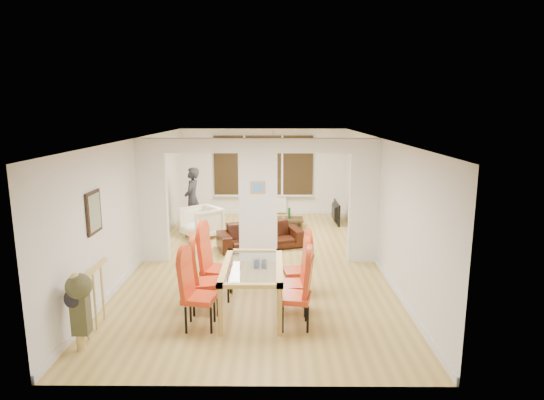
{
  "coord_description": "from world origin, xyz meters",
  "views": [
    {
      "loc": [
        0.35,
        -9.27,
        3.18
      ],
      "look_at": [
        0.29,
        0.6,
        1.2
      ],
      "focal_mm": 30.0,
      "sensor_mm": 36.0,
      "label": 1
    }
  ],
  "objects_px": {
    "dining_chair_ra": "(295,292)",
    "bowl": "(283,218)",
    "dining_chair_lc": "(217,265)",
    "sofa": "(261,236)",
    "dining_table": "(253,288)",
    "television": "(333,212)",
    "dining_chair_lb": "(207,278)",
    "coffee_table": "(283,223)",
    "person": "(192,199)",
    "bottle": "(289,213)",
    "dining_chair_rb": "(293,280)",
    "dining_chair_la": "(200,292)",
    "dining_chair_rc": "(296,267)",
    "armchair": "(202,222)"
  },
  "relations": [
    {
      "from": "dining_chair_la",
      "to": "dining_chair_rc",
      "type": "height_order",
      "value": "dining_chair_la"
    },
    {
      "from": "dining_chair_lb",
      "to": "bowl",
      "type": "height_order",
      "value": "dining_chair_lb"
    },
    {
      "from": "dining_chair_rb",
      "to": "television",
      "type": "relative_size",
      "value": 1.04
    },
    {
      "from": "dining_chair_ra",
      "to": "armchair",
      "type": "height_order",
      "value": "dining_chair_ra"
    },
    {
      "from": "dining_chair_lb",
      "to": "bowl",
      "type": "distance_m",
      "value": 5.31
    },
    {
      "from": "dining_chair_la",
      "to": "bottle",
      "type": "xyz_separation_m",
      "value": [
        1.48,
        5.82,
        -0.14
      ]
    },
    {
      "from": "dining_chair_ra",
      "to": "armchair",
      "type": "relative_size",
      "value": 1.31
    },
    {
      "from": "television",
      "to": "dining_chair_lb",
      "type": "bearing_deg",
      "value": 154.66
    },
    {
      "from": "dining_chair_lc",
      "to": "television",
      "type": "xyz_separation_m",
      "value": [
        2.62,
        5.27,
        -0.29
      ]
    },
    {
      "from": "dining_chair_lc",
      "to": "armchair",
      "type": "relative_size",
      "value": 1.4
    },
    {
      "from": "bottle",
      "to": "television",
      "type": "bearing_deg",
      "value": 23.1
    },
    {
      "from": "dining_chair_rb",
      "to": "bottle",
      "type": "relative_size",
      "value": 3.58
    },
    {
      "from": "coffee_table",
      "to": "dining_chair_lb",
      "type": "bearing_deg",
      "value": -103.7
    },
    {
      "from": "dining_chair_rc",
      "to": "coffee_table",
      "type": "distance_m",
      "value": 4.67
    },
    {
      "from": "dining_table",
      "to": "television",
      "type": "distance_m",
      "value": 6.14
    },
    {
      "from": "sofa",
      "to": "dining_table",
      "type": "bearing_deg",
      "value": -108.24
    },
    {
      "from": "bottle",
      "to": "person",
      "type": "bearing_deg",
      "value": -173.37
    },
    {
      "from": "dining_chair_ra",
      "to": "person",
      "type": "bearing_deg",
      "value": 125.5
    },
    {
      "from": "dining_chair_ra",
      "to": "bowl",
      "type": "height_order",
      "value": "dining_chair_ra"
    },
    {
      "from": "dining_chair_ra",
      "to": "dining_chair_rc",
      "type": "relative_size",
      "value": 1.06
    },
    {
      "from": "dining_chair_lb",
      "to": "bottle",
      "type": "relative_size",
      "value": 3.7
    },
    {
      "from": "dining_chair_rc",
      "to": "person",
      "type": "bearing_deg",
      "value": 111.13
    },
    {
      "from": "bottle",
      "to": "dining_table",
      "type": "bearing_deg",
      "value": -97.99
    },
    {
      "from": "dining_chair_ra",
      "to": "person",
      "type": "height_order",
      "value": "person"
    },
    {
      "from": "coffee_table",
      "to": "person",
      "type": "bearing_deg",
      "value": -172.78
    },
    {
      "from": "dining_chair_lb",
      "to": "armchair",
      "type": "xyz_separation_m",
      "value": [
        -0.77,
        4.3,
        -0.18
      ]
    },
    {
      "from": "dining_chair_lb",
      "to": "armchair",
      "type": "distance_m",
      "value": 4.37
    },
    {
      "from": "dining_chair_lc",
      "to": "sofa",
      "type": "bearing_deg",
      "value": 90.2
    },
    {
      "from": "dining_chair_rb",
      "to": "bottle",
      "type": "xyz_separation_m",
      "value": [
        0.1,
        5.29,
        -0.13
      ]
    },
    {
      "from": "dining_table",
      "to": "bowl",
      "type": "relative_size",
      "value": 8.51
    },
    {
      "from": "dining_chair_rc",
      "to": "bowl",
      "type": "distance_m",
      "value": 4.54
    },
    {
      "from": "dining_chair_lc",
      "to": "sofa",
      "type": "relative_size",
      "value": 0.61
    },
    {
      "from": "bottle",
      "to": "sofa",
      "type": "bearing_deg",
      "value": -111.46
    },
    {
      "from": "dining_chair_ra",
      "to": "person",
      "type": "relative_size",
      "value": 0.66
    },
    {
      "from": "dining_chair_lc",
      "to": "dining_table",
      "type": "bearing_deg",
      "value": -27.92
    },
    {
      "from": "dining_chair_ra",
      "to": "person",
      "type": "distance_m",
      "value": 6.03
    },
    {
      "from": "dining_chair_rc",
      "to": "armchair",
      "type": "xyz_separation_m",
      "value": [
        -2.21,
        3.69,
        -0.14
      ]
    },
    {
      "from": "dining_chair_lc",
      "to": "person",
      "type": "relative_size",
      "value": 0.71
    },
    {
      "from": "coffee_table",
      "to": "television",
      "type": "bearing_deg",
      "value": 20.33
    },
    {
      "from": "sofa",
      "to": "television",
      "type": "height_order",
      "value": "television"
    },
    {
      "from": "person",
      "to": "bowl",
      "type": "xyz_separation_m",
      "value": [
        2.4,
        0.18,
        -0.56
      ]
    },
    {
      "from": "dining_chair_lb",
      "to": "coffee_table",
      "type": "bearing_deg",
      "value": 62.86
    },
    {
      "from": "dining_chair_ra",
      "to": "television",
      "type": "relative_size",
      "value": 1.06
    },
    {
      "from": "television",
      "to": "coffee_table",
      "type": "bearing_deg",
      "value": 110.15
    },
    {
      "from": "dining_chair_la",
      "to": "bowl",
      "type": "distance_m",
      "value": 5.86
    },
    {
      "from": "dining_chair_ra",
      "to": "sofa",
      "type": "height_order",
      "value": "dining_chair_ra"
    },
    {
      "from": "television",
      "to": "bottle",
      "type": "xyz_separation_m",
      "value": [
        -1.26,
        -0.54,
        0.11
      ]
    },
    {
      "from": "person",
      "to": "dining_table",
      "type": "bearing_deg",
      "value": 26.88
    },
    {
      "from": "bottle",
      "to": "coffee_table",
      "type": "bearing_deg",
      "value": 178.72
    },
    {
      "from": "dining_chair_la",
      "to": "dining_chair_lc",
      "type": "xyz_separation_m",
      "value": [
        0.12,
        1.08,
        0.04
      ]
    }
  ]
}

